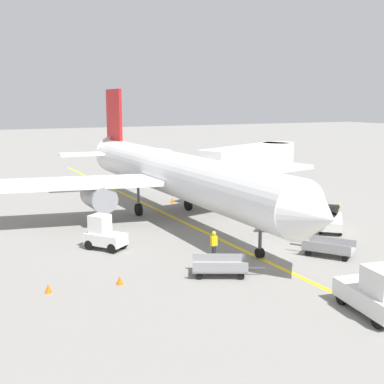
% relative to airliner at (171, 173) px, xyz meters
% --- Properties ---
extents(ground_plane, '(300.00, 300.00, 0.00)m').
position_rel_airliner_xyz_m(ground_plane, '(1.08, -11.60, -3.42)').
color(ground_plane, gray).
extents(taxi_line_yellow, '(0.82, 80.00, 0.01)m').
position_rel_airliner_xyz_m(taxi_line_yellow, '(0.00, -6.60, -3.41)').
color(taxi_line_yellow, yellow).
rests_on(taxi_line_yellow, ground).
extents(airliner, '(28.61, 35.22, 10.10)m').
position_rel_airliner_xyz_m(airliner, '(0.00, 0.00, 0.00)').
color(airliner, white).
rests_on(airliner, ground).
extents(jet_bridge, '(12.78, 7.65, 4.85)m').
position_rel_airliner_xyz_m(jet_bridge, '(10.64, 4.32, 0.12)').
color(jet_bridge, silver).
rests_on(jet_bridge, ground).
extents(pushback_tug, '(2.48, 3.87, 2.20)m').
position_rel_airliner_xyz_m(pushback_tug, '(-0.01, -20.92, -2.42)').
color(pushback_tug, silver).
rests_on(pushback_tug, ground).
extents(baggage_tug_near_wing, '(2.48, 2.70, 2.10)m').
position_rel_airliner_xyz_m(baggage_tug_near_wing, '(-7.41, -6.27, -2.49)').
color(baggage_tug_near_wing, silver).
rests_on(baggage_tug_near_wing, ground).
extents(belt_loader_forward_hold, '(4.26, 4.56, 2.59)m').
position_rel_airliner_xyz_m(belt_loader_forward_hold, '(8.07, -9.07, -2.64)').
color(belt_loader_forward_hold, silver).
rests_on(belt_loader_forward_hold, ground).
extents(belt_loader_aft_hold, '(3.89, 4.81, 2.59)m').
position_rel_airliner_xyz_m(belt_loader_aft_hold, '(5.63, -6.39, -2.64)').
color(belt_loader_aft_hold, silver).
rests_on(belt_loader_aft_hold, ground).
extents(baggage_cart_loaded, '(2.87, 3.56, 0.94)m').
position_rel_airliner_xyz_m(baggage_cart_loaded, '(3.84, -13.58, -2.95)').
color(baggage_cart_loaded, '#A5A5A8').
rests_on(baggage_cart_loaded, ground).
extents(baggage_cart_empty_trailing, '(3.70, 2.68, 0.94)m').
position_rel_airliner_xyz_m(baggage_cart_empty_trailing, '(-3.49, -13.65, -2.95)').
color(baggage_cart_empty_trailing, '#A5A5A8').
rests_on(baggage_cart_empty_trailing, ground).
extents(ground_crew_marshaller, '(0.36, 0.24, 1.70)m').
position_rel_airliner_xyz_m(ground_crew_marshaller, '(-2.51, -11.26, -2.51)').
color(ground_crew_marshaller, '#26262D').
rests_on(ground_crew_marshaller, ground).
extents(safety_cone_nose_left, '(0.36, 0.36, 0.44)m').
position_rel_airliner_xyz_m(safety_cone_nose_left, '(-8.54, -12.54, -3.20)').
color(safety_cone_nose_left, orange).
rests_on(safety_cone_nose_left, ground).
extents(safety_cone_nose_right, '(0.36, 0.36, 0.44)m').
position_rel_airliner_xyz_m(safety_cone_nose_right, '(2.31, 4.83, -3.20)').
color(safety_cone_nose_right, orange).
rests_on(safety_cone_nose_right, ground).
extents(safety_cone_wingtip_left, '(0.36, 0.36, 0.44)m').
position_rel_airliner_xyz_m(safety_cone_wingtip_left, '(11.85, 4.94, -3.20)').
color(safety_cone_wingtip_left, orange).
rests_on(safety_cone_wingtip_left, ground).
extents(safety_cone_wingtip_right, '(0.36, 0.36, 0.44)m').
position_rel_airliner_xyz_m(safety_cone_wingtip_right, '(-11.90, -12.07, -3.20)').
color(safety_cone_wingtip_right, orange).
rests_on(safety_cone_wingtip_right, ground).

